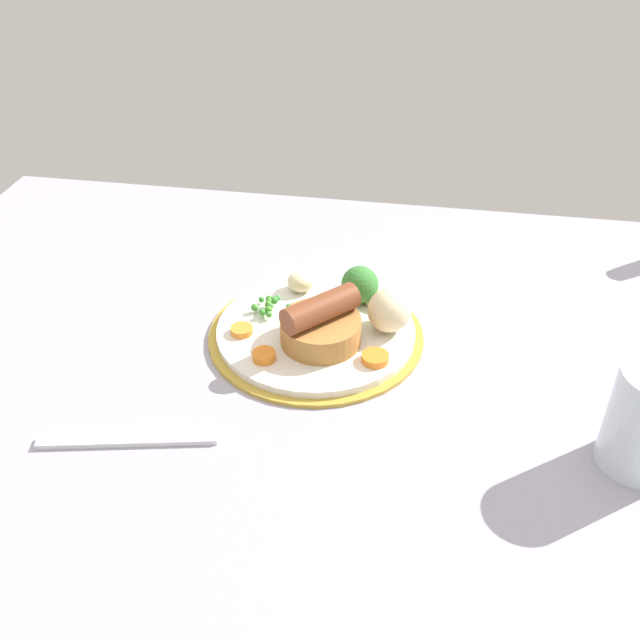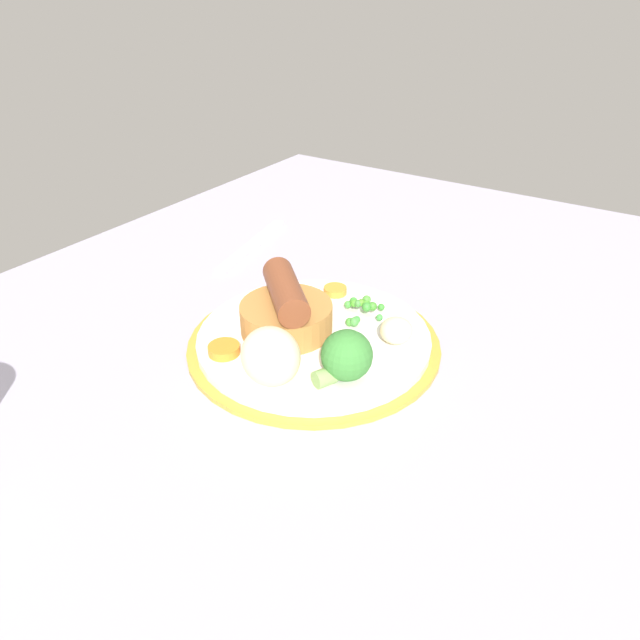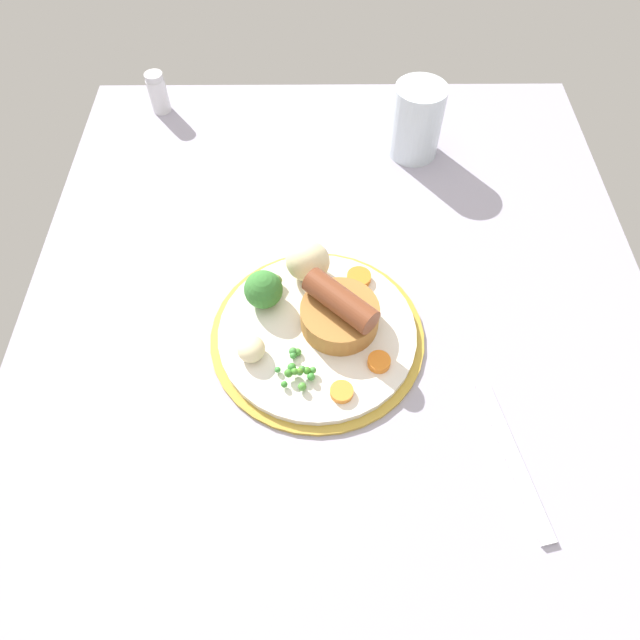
{
  "view_description": "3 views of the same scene",
  "coord_description": "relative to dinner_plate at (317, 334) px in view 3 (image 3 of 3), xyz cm",
  "views": [
    {
      "loc": [
        15.33,
        -65.21,
        54.69
      ],
      "look_at": [
        3.79,
        2.65,
        5.48
      ],
      "focal_mm": 40.0,
      "sensor_mm": 36.0,
      "label": 1
    },
    {
      "loc": [
        43.93,
        29.91,
        35.99
      ],
      "look_at": [
        3.77,
        3.72,
        6.61
      ],
      "focal_mm": 32.0,
      "sensor_mm": 36.0,
      "label": 2
    },
    {
      "loc": [
        -34.02,
        2.62,
        61.56
      ],
      "look_at": [
        2.91,
        2.35,
        7.18
      ],
      "focal_mm": 32.0,
      "sensor_mm": 36.0,
      "label": 3
    }
  ],
  "objects": [
    {
      "name": "carrot_slice_4",
      "position": [
        7.68,
        -5.32,
        1.28
      ],
      "size": [
        3.47,
        3.47,
        0.89
      ],
      "primitive_type": "cylinder",
      "rotation": [
        0.0,
        0.0,
        3.01
      ],
      "color": "orange",
      "rests_on": "dinner_plate"
    },
    {
      "name": "potato_chunk_2",
      "position": [
        -3.26,
        7.61,
        2.1
      ],
      "size": [
        3.95,
        3.79,
        2.54
      ],
      "primitive_type": "ellipsoid",
      "rotation": [
        0.0,
        0.0,
        0.17
      ],
      "color": "beige",
      "rests_on": "dinner_plate"
    },
    {
      "name": "carrot_slice_2",
      "position": [
        -4.69,
        -7.05,
        1.32
      ],
      "size": [
        3.36,
        3.36,
        0.98
      ],
      "primitive_type": "cylinder",
      "rotation": [
        0.0,
        0.0,
        1.9
      ],
      "color": "orange",
      "rests_on": "dinner_plate"
    },
    {
      "name": "potato_chunk_1",
      "position": [
        8.59,
        1.16,
        3.51
      ],
      "size": [
        6.46,
        6.76,
        5.34
      ],
      "primitive_type": "ellipsoid",
      "rotation": [
        0.0,
        0.0,
        6.01
      ],
      "color": "beige",
      "rests_on": "dinner_plate"
    },
    {
      "name": "salt_shaker",
      "position": [
        44.81,
        25.49,
        2.66
      ],
      "size": [
        3.02,
        3.02,
        6.54
      ],
      "color": "silver",
      "rests_on": "dining_table"
    },
    {
      "name": "sausage_pudding",
      "position": [
        1.03,
        -2.65,
        3.17
      ],
      "size": [
        9.4,
        9.4,
        6.2
      ],
      "rotation": [
        0.0,
        0.0,
        3.96
      ],
      "color": "#AD7538",
      "rests_on": "dinner_plate"
    },
    {
      "name": "fork",
      "position": [
        -15.61,
        -20.69,
        -0.27
      ],
      "size": [
        17.95,
        5.26,
        0.6
      ],
      "primitive_type": "cube",
      "rotation": [
        0.0,
        0.0,
        0.21
      ],
      "color": "silver",
      "rests_on": "dining_table"
    },
    {
      "name": "drinking_glass",
      "position": [
        34.12,
        -14.86,
        4.96
      ],
      "size": [
        7.55,
        7.55,
        11.04
      ],
      "primitive_type": "cylinder",
      "color": "silver",
      "rests_on": "dining_table"
    },
    {
      "name": "carrot_slice_6",
      "position": [
        -8.43,
        -2.39,
        1.23
      ],
      "size": [
        2.96,
        2.96,
        0.79
      ],
      "primitive_type": "cylinder",
      "rotation": [
        0.0,
        0.0,
        1.71
      ],
      "color": "orange",
      "rests_on": "dinner_plate"
    },
    {
      "name": "pea_pile",
      "position": [
        -5.86,
        2.31,
        1.75
      ],
      "size": [
        5.23,
        4.75,
        1.75
      ],
      "color": "#429529",
      "rests_on": "dinner_plate"
    },
    {
      "name": "dinner_plate",
      "position": [
        0.0,
        0.0,
        0.0
      ],
      "size": [
        25.89,
        25.89,
        1.4
      ],
      "color": "#B79333",
      "rests_on": "dining_table"
    },
    {
      "name": "broccoli_floret_near",
      "position": [
        4.52,
        6.43,
        3.12
      ],
      "size": [
        5.66,
        4.72,
        4.72
      ],
      "rotation": [
        0.0,
        0.0,
        2.7
      ],
      "color": "#387A33",
      "rests_on": "dinner_plate"
    },
    {
      "name": "dining_table",
      "position": [
        -3.29,
        -2.67,
        -2.07
      ],
      "size": [
        110.0,
        80.0,
        3.0
      ],
      "primitive_type": "cube",
      "color": "#9E99AD",
      "rests_on": "ground"
    }
  ]
}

